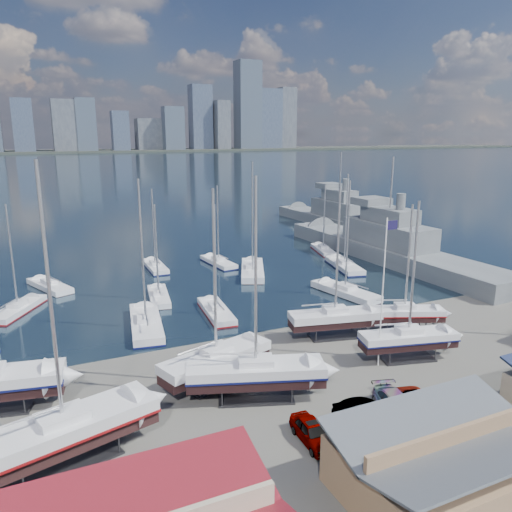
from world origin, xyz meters
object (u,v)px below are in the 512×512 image
naval_ship_west (338,220)px  flagpole (384,282)px  car_a (313,432)px  naval_ship_east (387,250)px

naval_ship_west → flagpole: naval_ship_west is taller
naval_ship_west → flagpole: bearing=146.4°
car_a → flagpole: 15.15m
naval_ship_east → flagpole: (-25.63, -30.44, 6.07)m
naval_ship_east → naval_ship_west: naval_ship_east is taller
naval_ship_east → flagpole: naval_ship_east is taller
naval_ship_east → flagpole: 40.25m
naval_ship_east → flagpole: size_ratio=3.53×
naval_ship_east → naval_ship_west: size_ratio=1.14×
flagpole → car_a: bearing=-147.1°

